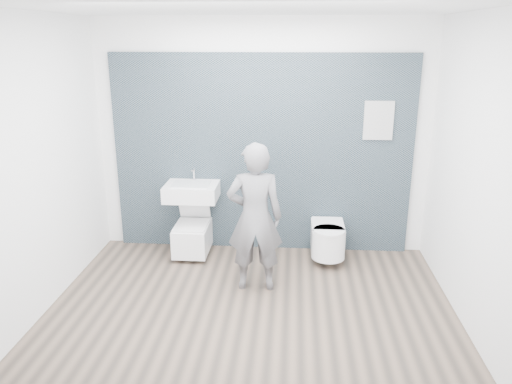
# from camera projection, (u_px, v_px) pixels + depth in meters

# --- Properties ---
(ground) EXTENTS (4.00, 4.00, 0.00)m
(ground) POSITION_uv_depth(u_px,v_px,m) (251.00, 305.00, 5.00)
(ground) COLOR brown
(ground) RESTS_ON ground
(room_shell) EXTENTS (4.00, 4.00, 4.00)m
(room_shell) POSITION_uv_depth(u_px,v_px,m) (251.00, 134.00, 4.48)
(room_shell) COLOR white
(room_shell) RESTS_ON ground
(tile_wall) EXTENTS (3.60, 0.06, 2.40)m
(tile_wall) POSITION_uv_depth(u_px,v_px,m) (261.00, 246.00, 6.40)
(tile_wall) COLOR black
(tile_wall) RESTS_ON ground
(washbasin) EXTENTS (0.63, 0.47, 0.47)m
(washbasin) POSITION_uv_depth(u_px,v_px,m) (192.00, 191.00, 5.97)
(washbasin) COLOR white
(washbasin) RESTS_ON ground
(toilet_square) EXTENTS (0.40, 0.58, 0.75)m
(toilet_square) POSITION_uv_depth(u_px,v_px,m) (193.00, 236.00, 6.08)
(toilet_square) COLOR white
(toilet_square) RESTS_ON ground
(toilet_rounded) EXTENTS (0.39, 0.66, 0.35)m
(toilet_rounded) POSITION_uv_depth(u_px,v_px,m) (328.00, 239.00, 5.91)
(toilet_rounded) COLOR white
(toilet_rounded) RESTS_ON ground
(info_placard) EXTENTS (0.34, 0.03, 0.45)m
(info_placard) POSITION_uv_depth(u_px,v_px,m) (369.00, 251.00, 6.25)
(info_placard) COLOR white
(info_placard) RESTS_ON ground
(visitor) EXTENTS (0.61, 0.42, 1.58)m
(visitor) POSITION_uv_depth(u_px,v_px,m) (255.00, 218.00, 5.13)
(visitor) COLOR slate
(visitor) RESTS_ON ground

